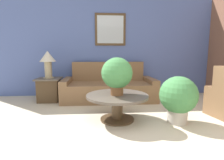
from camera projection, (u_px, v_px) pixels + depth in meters
wall_back at (118, 47)px, 4.73m from camera, size 7.08×0.09×2.60m
couch_main at (109, 88)px, 4.33m from camera, size 2.22×0.98×0.91m
coffee_table at (117, 102)px, 2.94m from camera, size 1.04×1.04×0.44m
side_table at (49, 89)px, 4.16m from camera, size 0.55×0.55×0.55m
table_lamp at (48, 60)px, 4.05m from camera, size 0.37×0.37×0.63m
potted_plant_on_table at (117, 74)px, 2.86m from camera, size 0.51×0.51×0.62m
potted_plant_floor at (178, 97)px, 2.81m from camera, size 0.60×0.60×0.77m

